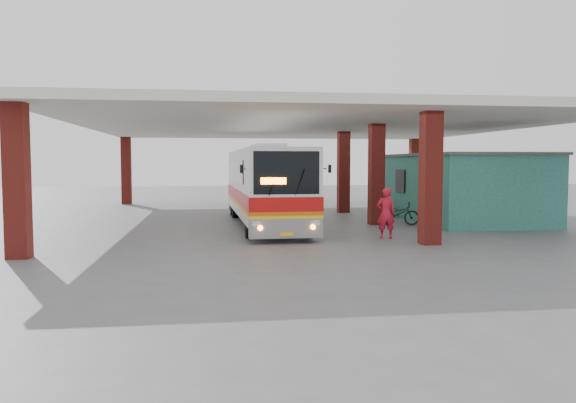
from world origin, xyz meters
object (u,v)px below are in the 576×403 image
(coach_bus, at_px, (265,186))
(red_chair, at_px, (389,210))
(pedestrian, at_px, (386,213))
(motorcycle, at_px, (397,214))

(coach_bus, xyz_separation_m, red_chair, (6.35, 2.49, -1.33))
(pedestrian, xyz_separation_m, red_chair, (2.53, 7.34, -0.52))
(coach_bus, distance_m, red_chair, 6.94)
(coach_bus, relative_size, pedestrian, 6.56)
(motorcycle, xyz_separation_m, pedestrian, (-1.80, -4.03, 0.40))
(motorcycle, distance_m, pedestrian, 4.44)
(pedestrian, bearing_deg, red_chair, -105.40)
(pedestrian, bearing_deg, coach_bus, -48.15)
(coach_bus, xyz_separation_m, motorcycle, (5.62, -0.81, -1.21))
(coach_bus, height_order, motorcycle, coach_bus)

